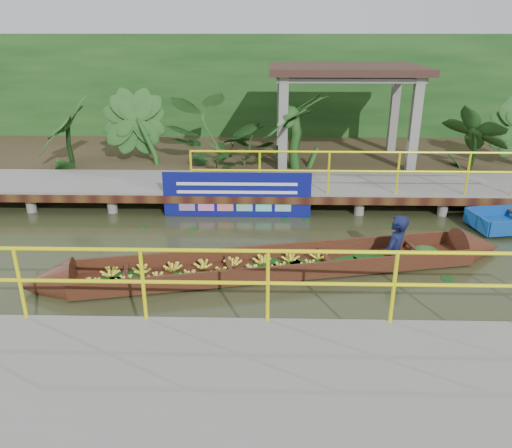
{
  "coord_description": "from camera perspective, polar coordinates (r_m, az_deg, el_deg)",
  "views": [
    {
      "loc": [
        0.79,
        -8.67,
        4.24
      ],
      "look_at": [
        0.56,
        0.5,
        0.6
      ],
      "focal_mm": 35.0,
      "sensor_mm": 36.0,
      "label": 1
    }
  ],
  "objects": [
    {
      "name": "far_dock",
      "position": [
        12.69,
        -2.14,
        4.39
      ],
      "size": [
        16.0,
        2.06,
        1.66
      ],
      "color": "gray",
      "rests_on": "ground"
    },
    {
      "name": "ground",
      "position": [
        9.68,
        -3.42,
        -4.37
      ],
      "size": [
        80.0,
        80.0,
        0.0
      ],
      "primitive_type": "plane",
      "color": "#2C2F17",
      "rests_on": "ground"
    },
    {
      "name": "vendor_boat",
      "position": [
        9.3,
        4.69,
        -3.79
      ],
      "size": [
        9.07,
        2.75,
        2.13
      ],
      "rotation": [
        0.0,
        0.0,
        0.21
      ],
      "color": "#3B1710",
      "rests_on": "ground"
    },
    {
      "name": "near_dock",
      "position": [
        5.96,
        3.3,
        -19.75
      ],
      "size": [
        18.0,
        2.4,
        1.73
      ],
      "color": "gray",
      "rests_on": "ground"
    },
    {
      "name": "tropical_plants",
      "position": [
        14.29,
        3.46,
        9.54
      ],
      "size": [
        14.28,
        1.28,
        1.6
      ],
      "color": "#133C14",
      "rests_on": "ground"
    },
    {
      "name": "land_strip",
      "position": [
        16.68,
        -1.37,
        7.72
      ],
      "size": [
        30.0,
        8.0,
        0.45
      ],
      "primitive_type": "cube",
      "color": "#352C1A",
      "rests_on": "ground"
    },
    {
      "name": "foliage_backdrop",
      "position": [
        18.82,
        -1.05,
        14.81
      ],
      "size": [
        30.0,
        0.8,
        4.0
      ],
      "primitive_type": "cube",
      "color": "#133C14",
      "rests_on": "ground"
    },
    {
      "name": "pavilion",
      "position": [
        15.2,
        10.15,
        15.96
      ],
      "size": [
        4.4,
        3.0,
        3.0
      ],
      "color": "gray",
      "rests_on": "ground"
    },
    {
      "name": "blue_banner",
      "position": [
        11.76,
        -2.19,
        3.38
      ],
      "size": [
        3.48,
        0.04,
        1.09
      ],
      "color": "navy",
      "rests_on": "ground"
    }
  ]
}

